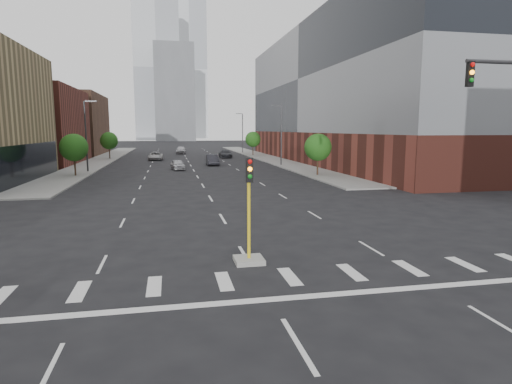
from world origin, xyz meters
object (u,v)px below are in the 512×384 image
object	(u,v)px
car_far_left	(156,156)
car_deep_right	(225,154)
car_mid_right	(212,160)
median_traffic_signal	(249,240)
car_near_left	(178,165)
car_distant	(181,150)

from	to	relation	value
car_far_left	car_deep_right	distance (m)	13.52
car_mid_right	car_far_left	xyz separation A→B (m)	(-8.89, 13.14, -0.10)
median_traffic_signal	car_mid_right	size ratio (longest dim) A/B	0.88
car_near_left	car_far_left	xyz separation A→B (m)	(-3.51, 19.74, 0.02)
car_near_left	car_distant	world-z (taller)	car_distant
car_mid_right	car_near_left	bearing A→B (deg)	-128.89
car_deep_right	car_distant	distance (m)	17.26
median_traffic_signal	car_far_left	bearing A→B (deg)	95.15
car_far_left	car_distant	size ratio (longest dim) A/B	1.03
car_far_left	car_near_left	bearing A→B (deg)	-77.98
car_far_left	median_traffic_signal	bearing A→B (deg)	-82.92
car_mid_right	car_deep_right	xyz separation A→B (m)	(4.15, 16.71, -0.07)
median_traffic_signal	car_deep_right	size ratio (longest dim) A/B	0.85
car_mid_right	median_traffic_signal	bearing A→B (deg)	-93.54
car_near_left	car_mid_right	distance (m)	8.51
median_traffic_signal	car_distant	world-z (taller)	median_traffic_signal
car_near_left	car_deep_right	bearing A→B (deg)	59.85
car_near_left	car_mid_right	size ratio (longest dim) A/B	0.83
median_traffic_signal	car_mid_right	distance (m)	48.99
median_traffic_signal	car_near_left	xyz separation A→B (m)	(-2.08, 42.29, -0.27)
car_mid_right	car_far_left	size ratio (longest dim) A/B	0.96
car_distant	median_traffic_signal	bearing A→B (deg)	-86.09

